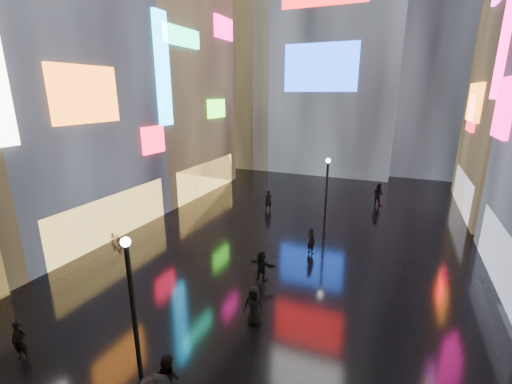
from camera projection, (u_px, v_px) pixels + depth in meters
The scene contains 17 objects.
ground at pixel (300, 231), 24.12m from camera, with size 140.00×140.00×0.00m, color black.
building_left_mid at pixel (35, 50), 21.47m from camera, with size 10.28×12.70×24.00m.
building_left_far at pixel (158, 75), 32.36m from camera, with size 10.28×12.00×22.00m.
tower_flank_right at pixel (445, 23), 39.00m from camera, with size 12.00×12.00×34.00m, color black.
tower_flank_left at pixel (247, 64), 45.20m from camera, with size 10.00×10.00×26.00m, color black.
lamp_near at pixel (133, 303), 10.87m from camera, with size 0.30×0.30×5.20m.
lamp_far at pixel (326, 191), 23.24m from camera, with size 0.30×0.30×5.20m.
pedestrian_0 at pixel (20, 341), 12.28m from camera, with size 0.58×0.38×1.60m, color black.
pedestrian_1 at pixel (168, 380), 10.48m from camera, with size 0.88×0.68×1.80m, color black.
pedestrian_4 at pixel (254, 306), 14.20m from camera, with size 0.84×0.55×1.72m, color black.
pedestrian_5 at pixel (261, 266), 17.61m from camera, with size 1.48×0.47×1.60m, color black.
pedestrian_6 at pixel (268, 200), 28.20m from camera, with size 0.61×0.40×1.68m, color black.
pedestrian_7 at pixel (378, 194), 29.57m from camera, with size 0.93×0.72×1.91m, color black.
umbrella_0 at pixel (13, 310), 11.93m from camera, with size 1.02×1.04×0.93m, color black.
umbrella_2 at pixel (254, 279), 13.85m from camera, with size 0.87×0.89×0.80m, color black.
bicycle at pixel (115, 237), 22.09m from camera, with size 0.53×1.52×0.80m, color black.
pedestrian_8 at pixel (311, 241), 20.58m from camera, with size 0.59×0.38×1.61m, color black.
Camera 1 is at (5.87, -1.84, 9.36)m, focal length 24.00 mm.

